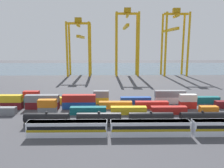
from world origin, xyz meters
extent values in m
plane|color=#424247|center=(0.00, 40.00, 0.00)|extent=(420.00, 420.00, 0.00)
cube|color=#475B6B|center=(0.00, 148.59, 0.00)|extent=(400.00, 110.00, 0.01)
cube|color=silver|center=(-11.90, -18.86, 1.95)|extent=(20.51, 3.10, 3.90)
cube|color=#9E8414|center=(-11.90, -18.86, 1.85)|extent=(20.10, 3.14, 0.64)
cube|color=black|center=(-11.90, -18.86, 2.63)|extent=(19.69, 3.13, 0.90)
cube|color=slate|center=(-11.90, -18.86, 3.72)|extent=(20.31, 2.85, 0.36)
cube|color=silver|center=(9.51, -18.86, 1.95)|extent=(20.51, 3.10, 3.90)
cube|color=#9E8414|center=(9.51, -18.86, 1.85)|extent=(20.10, 3.14, 0.64)
cube|color=black|center=(9.51, -18.86, 2.63)|extent=(19.69, 3.13, 0.90)
cube|color=slate|center=(9.51, -18.86, 3.72)|extent=(20.31, 2.85, 0.36)
cube|color=#232326|center=(-19.12, -11.68, 0.55)|extent=(12.77, 2.50, 1.10)
cylinder|color=black|center=(-19.12, -11.68, 2.48)|extent=(12.77, 2.77, 2.77)
cylinder|color=black|center=(-19.12, -11.68, 4.05)|extent=(0.70, 0.70, 0.36)
cube|color=#232326|center=(-4.04, -11.68, 0.55)|extent=(12.77, 2.50, 1.10)
cylinder|color=black|center=(-4.04, -11.68, 2.48)|extent=(12.77, 2.77, 2.77)
cylinder|color=black|center=(-4.04, -11.68, 4.05)|extent=(0.70, 0.70, 0.36)
cube|color=#232326|center=(11.05, -11.68, 0.55)|extent=(12.77, 2.50, 1.10)
cylinder|color=black|center=(11.05, -11.68, 2.48)|extent=(12.77, 2.77, 2.77)
cylinder|color=black|center=(11.05, -11.68, 4.05)|extent=(0.70, 0.70, 0.36)
cube|color=#232326|center=(26.13, -11.68, 0.55)|extent=(12.77, 2.50, 1.10)
cylinder|color=black|center=(26.13, -11.68, 2.48)|extent=(12.77, 2.77, 2.77)
cylinder|color=black|center=(26.13, -11.68, 4.05)|extent=(0.70, 0.70, 0.36)
cube|color=slate|center=(-35.40, -1.01, 1.30)|extent=(6.04, 2.44, 2.60)
cube|color=slate|center=(-21.75, -1.01, 1.30)|extent=(6.04, 2.44, 2.60)
cube|color=orange|center=(-21.75, -1.01, 3.90)|extent=(6.04, 2.44, 2.60)
cube|color=#146066|center=(-8.10, -1.01, 1.30)|extent=(12.10, 2.44, 2.60)
cube|color=gold|center=(5.55, -1.01, 1.30)|extent=(12.10, 2.44, 2.60)
cube|color=#AD211C|center=(19.19, -1.01, 1.30)|extent=(12.10, 2.44, 2.60)
cube|color=orange|center=(32.84, -1.01, 1.30)|extent=(6.04, 2.44, 2.60)
cube|color=maroon|center=(-38.78, 5.84, 1.30)|extent=(12.10, 2.44, 2.60)
cube|color=gold|center=(-38.78, 5.84, 3.90)|extent=(12.10, 2.44, 2.60)
cube|color=maroon|center=(-25.41, 5.84, 1.30)|extent=(12.10, 2.44, 2.60)
cube|color=slate|center=(-25.41, 5.84, 3.90)|extent=(12.10, 2.44, 2.60)
cube|color=#1C4299|center=(-12.04, 5.84, 1.30)|extent=(12.10, 2.44, 2.60)
cube|color=#AD211C|center=(-12.04, 5.84, 3.90)|extent=(12.10, 2.44, 2.60)
cube|color=orange|center=(1.33, 5.84, 1.30)|extent=(12.10, 2.44, 2.60)
cube|color=#AD211C|center=(14.70, 5.84, 1.30)|extent=(12.10, 2.44, 2.60)
cube|color=#AD211C|center=(28.07, 5.84, 1.30)|extent=(6.04, 2.44, 2.60)
cube|color=silver|center=(28.07, 5.84, 3.90)|extent=(6.04, 2.44, 2.60)
cube|color=maroon|center=(41.44, 5.84, 1.30)|extent=(6.04, 2.44, 2.60)
cube|color=#146066|center=(-31.64, 12.68, 1.30)|extent=(6.04, 2.44, 2.60)
cube|color=#AD211C|center=(-31.64, 12.68, 3.90)|extent=(6.04, 2.44, 2.60)
cube|color=gold|center=(-17.89, 12.68, 1.30)|extent=(12.10, 2.44, 2.60)
cube|color=gold|center=(-4.14, 12.68, 1.30)|extent=(6.04, 2.44, 2.60)
cube|color=slate|center=(-4.14, 12.68, 3.90)|extent=(6.04, 2.44, 2.60)
cube|color=#1C4299|center=(9.61, 12.68, 1.30)|extent=(12.10, 2.44, 2.60)
cube|color=silver|center=(23.36, 12.68, 1.30)|extent=(12.10, 2.44, 2.60)
cube|color=slate|center=(23.36, 12.68, 3.90)|extent=(12.10, 2.44, 2.60)
cube|color=#146066|center=(37.12, 12.68, 1.30)|extent=(12.10, 2.44, 2.60)
cylinder|color=gold|center=(-30.72, 88.01, 19.42)|extent=(1.50, 1.50, 38.83)
cylinder|color=gold|center=(-14.88, 88.01, 19.42)|extent=(1.50, 1.50, 38.83)
cylinder|color=gold|center=(-30.72, 99.11, 19.42)|extent=(1.50, 1.50, 38.83)
cylinder|color=gold|center=(-14.88, 99.11, 19.42)|extent=(1.50, 1.50, 38.83)
cube|color=gold|center=(-22.80, 93.56, 38.03)|extent=(17.44, 1.20, 1.60)
cube|color=gold|center=(-22.80, 93.56, 36.43)|extent=(1.20, 12.70, 1.60)
cube|color=gold|center=(-22.80, 106.96, 28.80)|extent=(2.00, 38.28, 2.00)
cube|color=#A77A10|center=(-22.80, 93.56, 40.43)|extent=(4.80, 4.00, 3.20)
cylinder|color=gold|center=(4.79, 88.42, 22.83)|extent=(1.50, 1.50, 45.66)
cylinder|color=gold|center=(20.52, 88.42, 22.83)|extent=(1.50, 1.50, 45.66)
cylinder|color=gold|center=(4.79, 98.70, 22.83)|extent=(1.50, 1.50, 45.66)
cylinder|color=gold|center=(20.52, 98.70, 22.83)|extent=(1.50, 1.50, 45.66)
cube|color=gold|center=(12.66, 93.56, 44.86)|extent=(17.33, 1.20, 1.60)
cube|color=gold|center=(12.66, 93.56, 43.26)|extent=(1.20, 11.89, 1.60)
cube|color=gold|center=(12.66, 107.53, 36.58)|extent=(2.00, 39.90, 2.00)
cube|color=#A77A10|center=(12.66, 93.56, 47.26)|extent=(4.80, 4.00, 3.20)
cylinder|color=gold|center=(39.96, 87.82, 22.78)|extent=(1.50, 1.50, 45.57)
cylinder|color=gold|center=(56.25, 87.82, 22.78)|extent=(1.50, 1.50, 45.57)
cylinder|color=gold|center=(39.96, 99.31, 22.78)|extent=(1.50, 1.50, 45.57)
cylinder|color=gold|center=(56.25, 99.31, 22.78)|extent=(1.50, 1.50, 45.57)
cube|color=gold|center=(48.11, 93.56, 44.77)|extent=(17.89, 1.20, 1.60)
cube|color=gold|center=(48.11, 93.56, 43.17)|extent=(1.20, 13.09, 1.60)
cube|color=gold|center=(48.11, 107.66, 34.29)|extent=(2.00, 40.28, 2.00)
cube|color=#A77A10|center=(48.11, 93.56, 47.17)|extent=(4.80, 4.00, 3.20)
camera|label=1|loc=(-1.33, -73.83, 23.53)|focal=35.89mm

